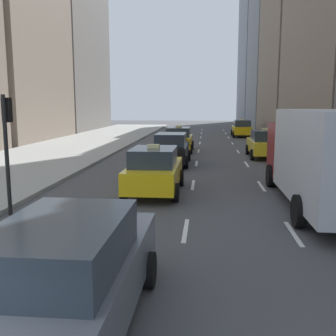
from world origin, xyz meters
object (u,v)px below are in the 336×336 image
Objects in this scene: taxi_third at (242,128)px; traffic_light_pole at (7,135)px; taxi_second at (154,170)px; sedan_black_near at (70,276)px; taxi_fourth at (265,144)px; box_truck at (322,155)px; sedan_silver_behind at (171,149)px; taxi_lead at (179,139)px.

traffic_light_pole reaches higher than taxi_third.
sedan_black_near is at bearing -90.00° from taxi_second.
box_truck is (0.00, -12.28, 0.83)m from taxi_fourth.
sedan_silver_behind is at bearing -148.33° from taxi_fourth.
taxi_fourth is 6.58m from sedan_silver_behind.
taxi_lead is at bearing 76.60° from traffic_light_pole.
taxi_fourth is 16.99m from traffic_light_pole.
taxi_third is at bearing 90.00° from box_truck.
taxi_second is 1.22× the size of traffic_light_pole.
taxi_lead is at bearing 110.61° from box_truck.
sedan_silver_behind is (-0.00, 7.20, 0.01)m from taxi_second.
sedan_silver_behind is (-5.60, -3.46, 0.01)m from taxi_fourth.
traffic_light_pole is (-3.95, 5.98, 1.51)m from sedan_black_near.
taxi_fourth is at bearing 55.65° from traffic_light_pole.
taxi_third and taxi_fourth have the same top height.
sedan_silver_behind is (-0.00, -6.07, 0.01)m from taxi_lead.
taxi_third is at bearing 90.00° from taxi_fourth.
taxi_third is at bearing 74.06° from sedan_silver_behind.
sedan_black_near is at bearing -56.57° from traffic_light_pole.
taxi_second and taxi_fourth have the same top height.
taxi_third is (5.60, 26.80, 0.00)m from taxi_second.
taxi_third is 36.54m from sedan_black_near.
sedan_silver_behind is 10.48m from box_truck.
box_truck reaches higher than taxi_fourth.
traffic_light_pole is (-3.95, -10.52, 1.52)m from sedan_silver_behind.
box_truck is at bearing 10.05° from traffic_light_pole.
taxi_fourth reaches higher than sedan_silver_behind.
box_truck is at bearing -16.21° from taxi_second.
taxi_fourth is at bearing 90.00° from box_truck.
traffic_light_pole reaches higher than taxi_second.
traffic_light_pole reaches higher than box_truck.
traffic_light_pole is (-3.95, -3.32, 1.53)m from taxi_second.
sedan_black_near is (-0.00, -22.57, 0.02)m from taxi_lead.
sedan_black_near is at bearing -105.68° from taxi_fourth.
taxi_fourth is at bearing 62.27° from taxi_second.
taxi_second is 5.89m from box_truck.
taxi_fourth is 1.22× the size of traffic_light_pole.
taxi_lead is 6.07m from sedan_silver_behind.
taxi_lead is at bearing 154.98° from taxi_fourth.
taxi_fourth is 0.99× the size of sedan_silver_behind.
sedan_silver_behind is 11.34m from traffic_light_pole.
box_truck is (5.60, 7.68, 0.80)m from sedan_black_near.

